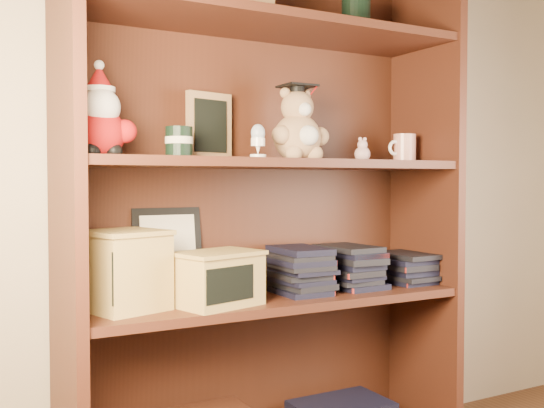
{
  "coord_description": "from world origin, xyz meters",
  "views": [
    {
      "loc": [
        -1.06,
        -0.32,
        0.89
      ],
      "look_at": [
        -0.16,
        1.3,
        0.82
      ],
      "focal_mm": 42.0,
      "sensor_mm": 36.0,
      "label": 1
    }
  ],
  "objects_px": {
    "bookcase": "(263,217)",
    "treats_box": "(125,270)",
    "teacher_mug": "(404,148)",
    "grad_teddy_bear": "(298,131)"
  },
  "relations": [
    {
      "from": "teacher_mug",
      "to": "treats_box",
      "type": "distance_m",
      "value": 1.0
    },
    {
      "from": "grad_teddy_bear",
      "to": "teacher_mug",
      "type": "height_order",
      "value": "grad_teddy_bear"
    },
    {
      "from": "bookcase",
      "to": "grad_teddy_bear",
      "type": "xyz_separation_m",
      "value": [
        0.09,
        -0.06,
        0.26
      ]
    },
    {
      "from": "grad_teddy_bear",
      "to": "teacher_mug",
      "type": "xyz_separation_m",
      "value": [
        0.41,
        0.01,
        -0.04
      ]
    },
    {
      "from": "bookcase",
      "to": "treats_box",
      "type": "xyz_separation_m",
      "value": [
        -0.44,
        -0.05,
        -0.12
      ]
    },
    {
      "from": "bookcase",
      "to": "treats_box",
      "type": "height_order",
      "value": "bookcase"
    },
    {
      "from": "teacher_mug",
      "to": "treats_box",
      "type": "xyz_separation_m",
      "value": [
        -0.94,
        -0.0,
        -0.34
      ]
    },
    {
      "from": "bookcase",
      "to": "treats_box",
      "type": "distance_m",
      "value": 0.46
    },
    {
      "from": "bookcase",
      "to": "teacher_mug",
      "type": "distance_m",
      "value": 0.55
    },
    {
      "from": "grad_teddy_bear",
      "to": "teacher_mug",
      "type": "bearing_deg",
      "value": 0.97
    }
  ]
}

